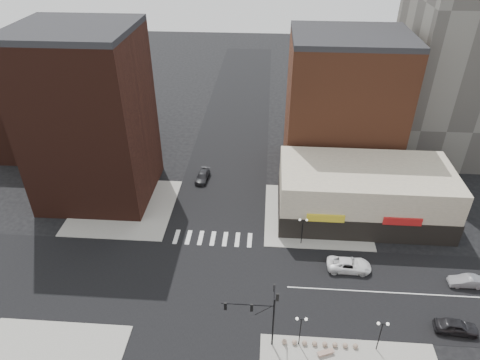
{
  "coord_description": "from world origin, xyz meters",
  "views": [
    {
      "loc": [
        6.89,
        -36.56,
        38.96
      ],
      "look_at": [
        3.79,
        6.41,
        11.0
      ],
      "focal_mm": 32.0,
      "sensor_mm": 36.0,
      "label": 1
    }
  ],
  "objects_px": {
    "street_lamp_se_a": "(301,324)",
    "white_suv": "(349,265)",
    "dark_sedan_east": "(456,327)",
    "dark_sedan_north": "(203,177)",
    "stone_bench": "(326,353)",
    "traffic_signal": "(264,310)",
    "street_lamp_se_b": "(382,329)",
    "street_lamp_ne": "(303,225)",
    "silver_sedan": "(466,281)"
  },
  "relations": [
    {
      "from": "street_lamp_se_b",
      "to": "street_lamp_ne",
      "type": "xyz_separation_m",
      "value": [
        -7.0,
        16.0,
        0.0
      ]
    },
    {
      "from": "white_suv",
      "to": "silver_sedan",
      "type": "height_order",
      "value": "white_suv"
    },
    {
      "from": "street_lamp_se_a",
      "to": "street_lamp_se_b",
      "type": "relative_size",
      "value": 1.0
    },
    {
      "from": "street_lamp_se_b",
      "to": "dark_sedan_east",
      "type": "bearing_deg",
      "value": 18.23
    },
    {
      "from": "street_lamp_se_b",
      "to": "traffic_signal",
      "type": "bearing_deg",
      "value": 179.18
    },
    {
      "from": "traffic_signal",
      "to": "street_lamp_ne",
      "type": "relative_size",
      "value": 1.87
    },
    {
      "from": "traffic_signal",
      "to": "street_lamp_se_a",
      "type": "height_order",
      "value": "traffic_signal"
    },
    {
      "from": "white_suv",
      "to": "street_lamp_se_a",
      "type": "bearing_deg",
      "value": 150.73
    },
    {
      "from": "street_lamp_ne",
      "to": "white_suv",
      "type": "xyz_separation_m",
      "value": [
        5.76,
        -4.44,
        -2.53
      ]
    },
    {
      "from": "traffic_signal",
      "to": "stone_bench",
      "type": "xyz_separation_m",
      "value": [
        6.45,
        -1.17,
        -4.62
      ]
    },
    {
      "from": "traffic_signal",
      "to": "street_lamp_se_a",
      "type": "xyz_separation_m",
      "value": [
        3.76,
        -0.17,
        -1.67
      ]
    },
    {
      "from": "silver_sedan",
      "to": "stone_bench",
      "type": "bearing_deg",
      "value": -59.35
    },
    {
      "from": "traffic_signal",
      "to": "white_suv",
      "type": "relative_size",
      "value": 1.41
    },
    {
      "from": "dark_sedan_north",
      "to": "silver_sedan",
      "type": "bearing_deg",
      "value": -25.26
    },
    {
      "from": "street_lamp_se_a",
      "to": "street_lamp_se_b",
      "type": "distance_m",
      "value": 8.0
    },
    {
      "from": "traffic_signal",
      "to": "white_suv",
      "type": "xyz_separation_m",
      "value": [
        10.52,
        11.39,
        -4.2
      ]
    },
    {
      "from": "street_lamp_se_a",
      "to": "dark_sedan_north",
      "type": "distance_m",
      "value": 34.31
    },
    {
      "from": "street_lamp_se_a",
      "to": "dark_sedan_north",
      "type": "bearing_deg",
      "value": 115.35
    },
    {
      "from": "traffic_signal",
      "to": "dark_sedan_north",
      "type": "relative_size",
      "value": 1.69
    },
    {
      "from": "dark_sedan_east",
      "to": "silver_sedan",
      "type": "height_order",
      "value": "dark_sedan_east"
    },
    {
      "from": "street_lamp_se_b",
      "to": "silver_sedan",
      "type": "height_order",
      "value": "street_lamp_se_b"
    },
    {
      "from": "traffic_signal",
      "to": "street_lamp_ne",
      "type": "bearing_deg",
      "value": 73.25
    },
    {
      "from": "street_lamp_se_b",
      "to": "dark_sedan_north",
      "type": "bearing_deg",
      "value": 126.23
    },
    {
      "from": "traffic_signal",
      "to": "silver_sedan",
      "type": "xyz_separation_m",
      "value": [
        24.3,
        9.7,
        -4.28
      ]
    },
    {
      "from": "dark_sedan_north",
      "to": "dark_sedan_east",
      "type": "bearing_deg",
      "value": -35.9
    },
    {
      "from": "street_lamp_ne",
      "to": "dark_sedan_north",
      "type": "height_order",
      "value": "street_lamp_ne"
    },
    {
      "from": "white_suv",
      "to": "silver_sedan",
      "type": "distance_m",
      "value": 13.87
    },
    {
      "from": "traffic_signal",
      "to": "dark_sedan_north",
      "type": "distance_m",
      "value": 32.89
    },
    {
      "from": "street_lamp_ne",
      "to": "stone_bench",
      "type": "xyz_separation_m",
      "value": [
        1.68,
        -17.0,
        -2.95
      ]
    },
    {
      "from": "white_suv",
      "to": "traffic_signal",
      "type": "bearing_deg",
      "value": 138.31
    },
    {
      "from": "white_suv",
      "to": "dark_sedan_north",
      "type": "relative_size",
      "value": 1.19
    },
    {
      "from": "street_lamp_se_a",
      "to": "street_lamp_ne",
      "type": "xyz_separation_m",
      "value": [
        1.0,
        16.0,
        0.0
      ]
    },
    {
      "from": "traffic_signal",
      "to": "silver_sedan",
      "type": "distance_m",
      "value": 26.51
    },
    {
      "from": "stone_bench",
      "to": "white_suv",
      "type": "bearing_deg",
      "value": 50.87
    },
    {
      "from": "street_lamp_se_a",
      "to": "white_suv",
      "type": "xyz_separation_m",
      "value": [
        6.76,
        11.56,
        -2.53
      ]
    },
    {
      "from": "street_lamp_se_a",
      "to": "stone_bench",
      "type": "distance_m",
      "value": 4.11
    },
    {
      "from": "street_lamp_se_a",
      "to": "dark_sedan_east",
      "type": "bearing_deg",
      "value": 9.86
    },
    {
      "from": "stone_bench",
      "to": "dark_sedan_east",
      "type": "bearing_deg",
      "value": -5.69
    },
    {
      "from": "street_lamp_se_a",
      "to": "silver_sedan",
      "type": "height_order",
      "value": "street_lamp_se_a"
    },
    {
      "from": "stone_bench",
      "to": "street_lamp_se_a",
      "type": "bearing_deg",
      "value": 138.42
    },
    {
      "from": "dark_sedan_east",
      "to": "dark_sedan_north",
      "type": "bearing_deg",
      "value": 53.12
    },
    {
      "from": "stone_bench",
      "to": "traffic_signal",
      "type": "bearing_deg",
      "value": 148.57
    },
    {
      "from": "street_lamp_ne",
      "to": "dark_sedan_east",
      "type": "relative_size",
      "value": 0.92
    },
    {
      "from": "dark_sedan_north",
      "to": "white_suv",
      "type": "bearing_deg",
      "value": -36.48
    },
    {
      "from": "street_lamp_se_a",
      "to": "street_lamp_se_b",
      "type": "bearing_deg",
      "value": 0.0
    },
    {
      "from": "white_suv",
      "to": "dark_sedan_north",
      "type": "distance_m",
      "value": 28.86
    },
    {
      "from": "white_suv",
      "to": "dark_sedan_east",
      "type": "relative_size",
      "value": 1.22
    },
    {
      "from": "dark_sedan_east",
      "to": "dark_sedan_north",
      "type": "distance_m",
      "value": 42.19
    },
    {
      "from": "street_lamp_se_b",
      "to": "dark_sedan_east",
      "type": "distance_m",
      "value": 9.73
    },
    {
      "from": "street_lamp_se_b",
      "to": "dark_sedan_east",
      "type": "height_order",
      "value": "street_lamp_se_b"
    }
  ]
}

